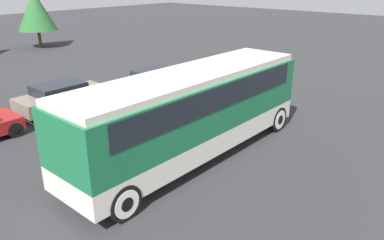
% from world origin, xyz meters
% --- Properties ---
extents(ground_plane, '(120.00, 120.00, 0.00)m').
position_xyz_m(ground_plane, '(0.00, 0.00, 0.00)').
color(ground_plane, '#2D2D30').
extents(tour_bus, '(10.24, 2.57, 3.21)m').
position_xyz_m(tour_bus, '(0.10, 0.00, 1.93)').
color(tour_bus, silver).
rests_on(tour_bus, ground_plane).
extents(parked_car_near, '(4.44, 1.93, 1.37)m').
position_xyz_m(parked_car_near, '(-0.32, 8.20, 0.70)').
color(parked_car_near, '#7A6B5B').
rests_on(parked_car_near, ground_plane).
extents(parked_car_mid, '(4.67, 1.86, 1.27)m').
position_xyz_m(parked_car_mid, '(5.12, 7.13, 0.65)').
color(parked_car_mid, '#BCBCC1').
rests_on(parked_car_mid, ground_plane).
extents(tree_right, '(3.41, 3.41, 5.10)m').
position_xyz_m(tree_right, '(7.72, 25.48, 3.33)').
color(tree_right, brown).
rests_on(tree_right, ground_plane).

